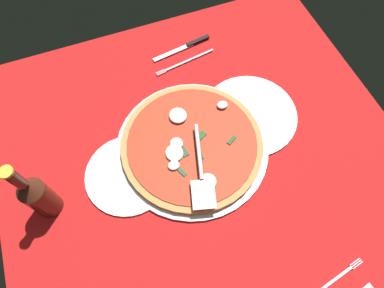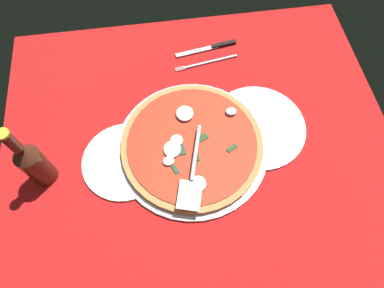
# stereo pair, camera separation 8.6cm
# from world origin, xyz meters

# --- Properties ---
(ground_plane) EXTENTS (1.04, 1.04, 0.01)m
(ground_plane) POSITION_xyz_m (0.00, 0.00, -0.00)
(ground_plane) COLOR #B21716
(checker_pattern) EXTENTS (1.04, 1.04, 0.00)m
(checker_pattern) POSITION_xyz_m (0.00, 0.00, 0.00)
(checker_pattern) COLOR white
(checker_pattern) RESTS_ON ground_plane
(pizza_pan) EXTENTS (0.40, 0.40, 0.01)m
(pizza_pan) POSITION_xyz_m (-0.02, 0.05, 0.01)
(pizza_pan) COLOR #B8B8BB
(pizza_pan) RESTS_ON ground_plane
(dinner_plate_left) EXTENTS (0.22, 0.22, 0.01)m
(dinner_plate_left) POSITION_xyz_m (-0.20, 0.04, 0.01)
(dinner_plate_left) COLOR white
(dinner_plate_left) RESTS_ON ground_plane
(dinner_plate_right) EXTENTS (0.26, 0.26, 0.01)m
(dinner_plate_right) POSITION_xyz_m (0.16, 0.09, 0.01)
(dinner_plate_right) COLOR white
(dinner_plate_right) RESTS_ON ground_plane
(pizza) EXTENTS (0.37, 0.37, 0.03)m
(pizza) POSITION_xyz_m (-0.02, 0.06, 0.02)
(pizza) COLOR #C48848
(pizza) RESTS_ON pizza_pan
(pizza_server) EXTENTS (0.09, 0.22, 0.01)m
(pizza_server) POSITION_xyz_m (-0.03, -0.03, 0.05)
(pizza_server) COLOR silver
(pizza_server) RESTS_ON pizza
(place_setting_far) EXTENTS (0.21, 0.14, 0.01)m
(place_setting_far) POSITION_xyz_m (0.08, 0.36, 0.00)
(place_setting_far) COLOR white
(place_setting_far) RESTS_ON ground_plane
(beer_bottle) EXTENTS (0.06, 0.06, 0.23)m
(beer_bottle) POSITION_xyz_m (-0.39, 0.03, 0.09)
(beer_bottle) COLOR #482316
(beer_bottle) RESTS_ON ground_plane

